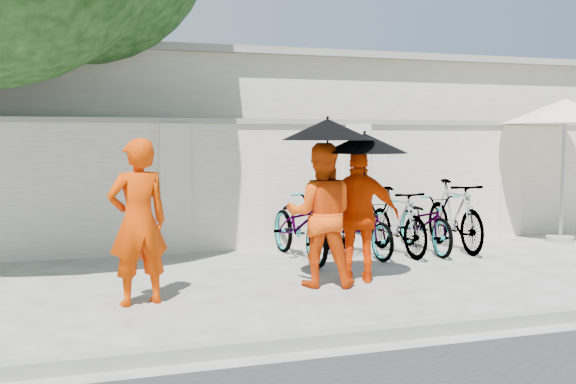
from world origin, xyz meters
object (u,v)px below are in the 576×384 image
object	(u,v)px
monk_left	(138,222)
monk_right	(360,216)
patio_umbrella	(565,113)
monk_center	(321,215)

from	to	relation	value
monk_left	monk_right	size ratio (longest dim) A/B	1.08
patio_umbrella	monk_right	bearing A→B (deg)	-158.55
monk_left	monk_center	distance (m)	2.17
patio_umbrella	monk_center	bearing A→B (deg)	-160.10
monk_center	patio_umbrella	world-z (taller)	patio_umbrella
monk_center	patio_umbrella	size ratio (longest dim) A/B	0.68
monk_left	monk_right	distance (m)	2.71
monk_left	patio_umbrella	size ratio (longest dim) A/B	0.71
monk_left	patio_umbrella	distance (m)	7.64
monk_right	patio_umbrella	world-z (taller)	patio_umbrella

